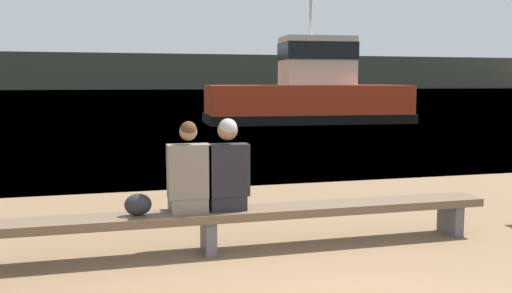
% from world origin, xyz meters
% --- Properties ---
extents(water_surface, '(240.00, 240.00, 0.00)m').
position_xyz_m(water_surface, '(0.00, 126.36, 0.00)').
color(water_surface, '#5684A3').
rests_on(water_surface, ground).
extents(far_shoreline, '(600.00, 12.00, 8.89)m').
position_xyz_m(far_shoreline, '(0.00, 145.89, 4.44)').
color(far_shoreline, '#424738').
rests_on(far_shoreline, ground).
extents(bench_main, '(6.75, 0.47, 0.48)m').
position_xyz_m(bench_main, '(-0.53, 2.49, 0.39)').
color(bench_main, brown).
rests_on(bench_main, ground).
extents(person_left, '(0.46, 0.43, 1.00)m').
position_xyz_m(person_left, '(-0.74, 2.50, 0.89)').
color(person_left, '#70665B').
rests_on(person_left, bench_main).
extents(person_right, '(0.46, 0.44, 1.03)m').
position_xyz_m(person_right, '(-0.31, 2.50, 0.92)').
color(person_right, black).
rests_on(person_right, bench_main).
extents(shopping_bag, '(0.29, 0.17, 0.24)m').
position_xyz_m(shopping_bag, '(-1.29, 2.49, 0.60)').
color(shopping_bag, '#232328').
rests_on(shopping_bag, bench_main).
extents(tugboat_red, '(9.73, 4.27, 6.15)m').
position_xyz_m(tugboat_red, '(7.82, 21.53, 1.25)').
color(tugboat_red, red).
rests_on(tugboat_red, water_surface).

